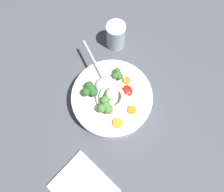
% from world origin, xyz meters
% --- Properties ---
extents(table_slab, '(1.22, 1.22, 0.03)m').
position_xyz_m(table_slab, '(0.00, 0.00, 0.01)').
color(table_slab, '#474C56').
rests_on(table_slab, ground).
extents(soup_bowl, '(0.22, 0.22, 0.07)m').
position_xyz_m(soup_bowl, '(-0.01, 0.04, 0.06)').
color(soup_bowl, white).
rests_on(soup_bowl, table_slab).
extents(noodle_pile, '(0.10, 0.10, 0.04)m').
position_xyz_m(noodle_pile, '(-0.00, 0.04, 0.11)').
color(noodle_pile, silver).
rests_on(noodle_pile, soup_bowl).
extents(soup_spoon, '(0.17, 0.06, 0.02)m').
position_xyz_m(soup_spoon, '(-0.06, 0.05, 0.10)').
color(soup_spoon, '#B7B7BC').
rests_on(soup_spoon, soup_bowl).
extents(chili_sauce_dollop, '(0.03, 0.03, 0.02)m').
position_xyz_m(chili_sauce_dollop, '(0.01, 0.08, 0.10)').
color(chili_sauce_dollop, red).
rests_on(chili_sauce_dollop, soup_bowl).
extents(broccoli_floret_center, '(0.05, 0.04, 0.04)m').
position_xyz_m(broccoli_floret_center, '(0.01, 0.00, 0.12)').
color(broccoli_floret_center, '#7A9E60').
rests_on(broccoli_floret_center, soup_bowl).
extents(broccoli_floret_beside_noodles, '(0.05, 0.04, 0.04)m').
position_xyz_m(broccoli_floret_beside_noodles, '(-0.05, -0.01, 0.12)').
color(broccoli_floret_beside_noodles, '#7A9E60').
rests_on(broccoli_floret_beside_noodles, soup_bowl).
extents(broccoli_floret_right, '(0.04, 0.03, 0.03)m').
position_xyz_m(broccoli_floret_right, '(-0.05, 0.08, 0.11)').
color(broccoli_floret_right, '#7A9E60').
rests_on(broccoli_floret_right, soup_bowl).
extents(carrot_slice_front, '(0.02, 0.02, 0.01)m').
position_xyz_m(carrot_slice_front, '(-0.02, 0.10, 0.10)').
color(carrot_slice_front, orange).
rests_on(carrot_slice_front, soup_bowl).
extents(carrot_slice_far, '(0.02, 0.02, 0.01)m').
position_xyz_m(carrot_slice_far, '(0.06, 0.06, 0.10)').
color(carrot_slice_far, orange).
rests_on(carrot_slice_far, soup_bowl).
extents(carrot_slice_rear, '(0.03, 0.03, 0.01)m').
position_xyz_m(carrot_slice_rear, '(0.06, 0.01, 0.10)').
color(carrot_slice_rear, orange).
rests_on(carrot_slice_rear, soup_bowl).
extents(drinking_glass, '(0.06, 0.06, 0.09)m').
position_xyz_m(drinking_glass, '(-0.18, 0.16, 0.07)').
color(drinking_glass, silver).
rests_on(drinking_glass, table_slab).
extents(folded_napkin, '(0.18, 0.16, 0.01)m').
position_xyz_m(folded_napkin, '(0.15, -0.15, 0.03)').
color(folded_napkin, white).
rests_on(folded_napkin, table_slab).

